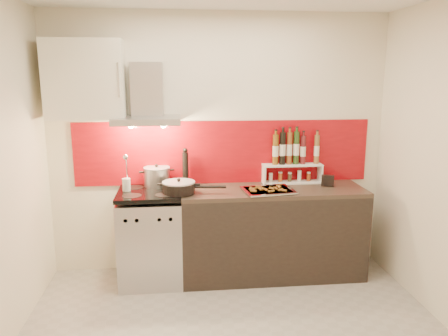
{
  "coord_description": "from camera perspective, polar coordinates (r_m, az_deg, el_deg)",
  "views": [
    {
      "loc": [
        -0.42,
        -2.97,
        2.0
      ],
      "look_at": [
        0.0,
        0.95,
        1.15
      ],
      "focal_mm": 35.0,
      "sensor_mm": 36.0,
      "label": 1
    }
  ],
  "objects": [
    {
      "name": "pepper_mill",
      "position": [
        4.35,
        -5.06,
        0.03
      ],
      "size": [
        0.06,
        0.06,
        0.39
      ],
      "color": "black",
      "rests_on": "counter"
    },
    {
      "name": "range_stove",
      "position": [
        4.36,
        -9.51,
        -8.95
      ],
      "size": [
        0.6,
        0.6,
        0.91
      ],
      "color": "#B7B7BA",
      "rests_on": "ground"
    },
    {
      "name": "upper_cabinet",
      "position": [
        4.27,
        -17.65,
        10.95
      ],
      "size": [
        0.7,
        0.35,
        0.72
      ],
      "primitive_type": "cube",
      "color": "silver",
      "rests_on": "back_wall"
    },
    {
      "name": "counter",
      "position": [
        4.45,
        6.28,
        -8.29
      ],
      "size": [
        1.8,
        0.6,
        0.9
      ],
      "color": "black",
      "rests_on": "ground"
    },
    {
      "name": "utensil_jar",
      "position": [
        4.24,
        -12.64,
        -1.61
      ],
      "size": [
        0.08,
        0.12,
        0.37
      ],
      "color": "silver",
      "rests_on": "range_stove"
    },
    {
      "name": "back_wall",
      "position": [
        4.44,
        -0.62,
        3.11
      ],
      "size": [
        3.4,
        0.02,
        2.6
      ],
      "primitive_type": "cube",
      "color": "silver",
      "rests_on": "ground"
    },
    {
      "name": "caddy_box",
      "position": [
        4.48,
        13.39,
        -1.59
      ],
      "size": [
        0.13,
        0.09,
        0.11
      ],
      "primitive_type": "cube",
      "rotation": [
        0.0,
        0.0,
        -0.35
      ],
      "color": "black",
      "rests_on": "counter"
    },
    {
      "name": "backsplash",
      "position": [
        4.45,
        0.04,
        2.08
      ],
      "size": [
        3.0,
        0.02,
        0.64
      ],
      "primitive_type": "cube",
      "color": "maroon",
      "rests_on": "back_wall"
    },
    {
      "name": "baking_tray",
      "position": [
        4.18,
        5.77,
        -2.9
      ],
      "size": [
        0.51,
        0.42,
        0.03
      ],
      "color": "silver",
      "rests_on": "counter"
    },
    {
      "name": "range_hood",
      "position": [
        4.22,
        -10.03,
        8.5
      ],
      "size": [
        0.62,
        0.5,
        0.61
      ],
      "color": "#B7B7BA",
      "rests_on": "back_wall"
    },
    {
      "name": "stock_pot",
      "position": [
        4.37,
        -8.75,
        -1.11
      ],
      "size": [
        0.26,
        0.26,
        0.22
      ],
      "color": "#B7B7BA",
      "rests_on": "range_stove"
    },
    {
      "name": "step_shelf",
      "position": [
        4.51,
        8.9,
        1.11
      ],
      "size": [
        0.61,
        0.17,
        0.53
      ],
      "color": "white",
      "rests_on": "counter"
    },
    {
      "name": "saute_pan",
      "position": [
        4.11,
        -5.84,
        -2.5
      ],
      "size": [
        0.6,
        0.31,
        0.14
      ],
      "color": "black",
      "rests_on": "range_stove"
    }
  ]
}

